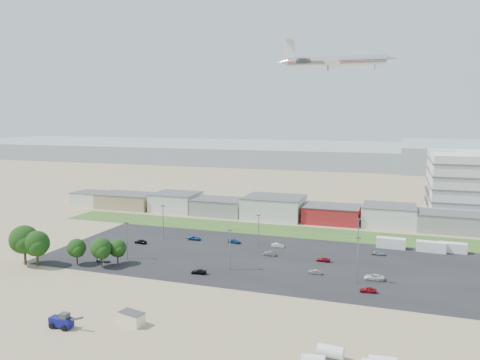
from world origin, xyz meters
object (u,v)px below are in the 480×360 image
at_px(portable_shed, 132,318).
at_px(parked_car_8, 378,253).
at_px(airliner, 336,61).
at_px(parked_car_3, 199,272).
at_px(tree_far_left, 24,243).
at_px(parked_car_5, 141,242).
at_px(parked_car_0, 374,277).
at_px(parked_car_10, 103,260).
at_px(parked_car_2, 368,290).
at_px(telehandler, 61,320).
at_px(parked_car_11, 278,245).
at_px(parked_car_7, 270,253).
at_px(box_trailer_a, 391,243).
at_px(parked_car_9, 194,238).
at_px(parked_car_12, 323,260).
at_px(parked_car_6, 235,241).
at_px(storage_tank_nw, 331,352).
at_px(parked_car_1, 315,272).

relative_size(portable_shed, parked_car_8, 1.35).
xyz_separation_m(airliner, parked_car_3, (-20.53, -88.95, -59.70)).
relative_size(tree_far_left, parked_car_5, 3.09).
distance_m(parked_car_0, parked_car_8, 21.17).
bearing_deg(tree_far_left, parked_car_10, 25.36).
bearing_deg(parked_car_0, parked_car_3, -83.38).
distance_m(portable_shed, parked_car_5, 56.94).
xyz_separation_m(portable_shed, parked_car_2, (40.58, 30.70, -0.59)).
xyz_separation_m(telehandler, tree_far_left, (-33.95, 27.37, 4.47)).
bearing_deg(portable_shed, parked_car_11, 91.35).
bearing_deg(parked_car_2, airliner, -171.88).
height_order(portable_shed, parked_car_11, portable_shed).
height_order(parked_car_5, parked_car_7, parked_car_5).
bearing_deg(box_trailer_a, tree_far_left, -150.18).
bearing_deg(box_trailer_a, parked_car_9, -167.87).
distance_m(telehandler, parked_car_12, 67.71).
bearing_deg(parked_car_0, tree_far_left, -84.98).
height_order(parked_car_7, parked_car_11, parked_car_11).
xyz_separation_m(parked_car_3, parked_car_8, (41.22, 30.59, 0.04)).
relative_size(parked_car_2, parked_car_7, 1.00).
bearing_deg(airliner, box_trailer_a, -68.33).
bearing_deg(parked_car_8, parked_car_6, 91.87).
relative_size(storage_tank_nw, parked_car_5, 1.07).
bearing_deg(storage_tank_nw, parked_car_2, 82.97).
relative_size(parked_car_5, parked_car_7, 1.06).
bearing_deg(parked_car_0, box_trailer_a, 167.38).
bearing_deg(storage_tank_nw, portable_shed, 178.86).
height_order(storage_tank_nw, tree_far_left, tree_far_left).
distance_m(parked_car_5, parked_car_7, 40.55).
bearing_deg(parked_car_9, parked_car_5, 123.29).
bearing_deg(parked_car_0, parked_car_10, -88.93).
xyz_separation_m(parked_car_3, parked_car_6, (-1.05, 29.46, 0.03)).
xyz_separation_m(portable_shed, storage_tank_nw, (36.70, -0.73, 0.03)).
distance_m(parked_car_2, parked_car_12, 22.99).
xyz_separation_m(parked_car_1, parked_car_5, (-55.10, 10.65, 0.11)).
height_order(portable_shed, parked_car_9, portable_shed).
bearing_deg(parked_car_2, parked_car_12, -150.65).
relative_size(parked_car_1, parked_car_6, 0.81).
distance_m(parked_car_9, parked_car_10, 31.54).
xyz_separation_m(tree_far_left, parked_car_6, (44.73, 37.44, -5.35)).
relative_size(parked_car_2, parked_car_9, 0.86).
relative_size(portable_shed, box_trailer_a, 0.59).
height_order(parked_car_6, parked_car_7, parked_car_7).
xyz_separation_m(portable_shed, parked_car_11, (12.96, 59.20, -0.60)).
distance_m(airliner, parked_car_0, 101.48).
distance_m(box_trailer_a, parked_car_8, 9.15).
bearing_deg(parked_car_7, parked_car_6, -121.24).
bearing_deg(parked_car_5, parked_car_8, 103.88).
bearing_deg(parked_car_10, parked_car_1, -84.05).
bearing_deg(storage_tank_nw, parked_car_6, 121.89).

